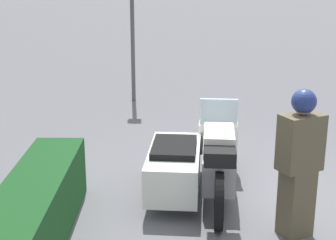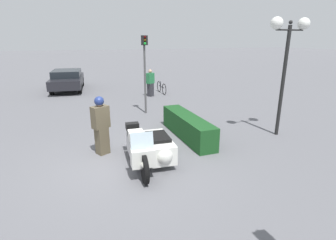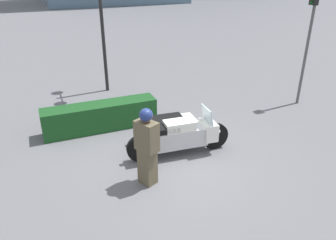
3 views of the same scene
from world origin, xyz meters
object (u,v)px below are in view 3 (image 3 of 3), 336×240
Objects in this scene: police_motorcycle at (176,131)px; traffic_light_near at (309,33)px; twin_lamp_post at (100,1)px; hedge_bush_curbside at (101,116)px; officer_rider at (147,145)px.

traffic_light_near reaches higher than police_motorcycle.
police_motorcycle is at bearing -82.55° from twin_lamp_post.
twin_lamp_post reaches higher than traffic_light_near.
police_motorcycle is 0.82× the size of hedge_bush_curbside.
twin_lamp_post is 1.10× the size of traffic_light_near.
traffic_light_near reaches higher than officer_rider.
traffic_light_near is (6.14, 2.30, 1.42)m from officer_rider.
traffic_light_near is at bearing 17.63° from police_motorcycle.
twin_lamp_post is at bearing 58.92° from officer_rider.
hedge_bush_curbside is 6.83m from traffic_light_near.
police_motorcycle reaches higher than hedge_bush_curbside.
hedge_bush_curbside is at bearing 71.12° from officer_rider.
officer_rider reaches higher than hedge_bush_curbside.
officer_rider is 0.44× the size of twin_lamp_post.
police_motorcycle is 5.62m from twin_lamp_post.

